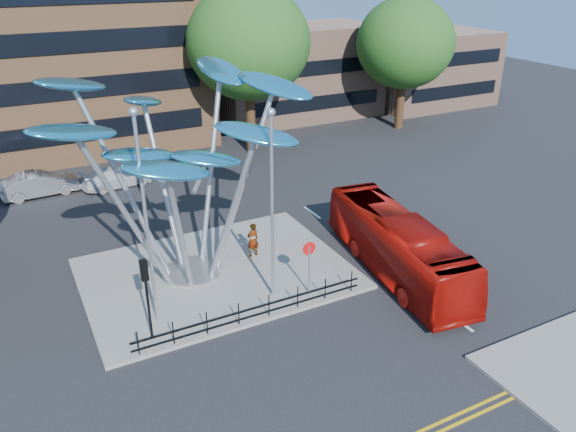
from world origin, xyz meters
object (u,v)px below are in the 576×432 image
tree_far (405,43)px  parked_car_mid (40,184)px  leaf_sculpture (178,133)px  traffic_light_island (146,283)px  no_entry_sign_island (309,259)px  parked_car_right (117,177)px  street_lamp_left (144,203)px  tree_right (248,43)px  pedestrian (253,240)px  street_lamp_right (272,190)px  red_bus (397,245)px

tree_far → parked_car_mid: tree_far is taller
leaf_sculpture → traffic_light_island: bearing=-125.0°
no_entry_sign_island → parked_car_right: size_ratio=0.55×
tree_far → street_lamp_left: tree_far is taller
no_entry_sign_island → tree_right: bearing=72.9°
no_entry_sign_island → street_lamp_left: bearing=171.4°
leaf_sculpture → pedestrian: leaf_sculpture is taller
street_lamp_left → parked_car_right: (1.81, 15.96, -4.71)m
street_lamp_right → red_bus: size_ratio=0.81×
tree_right → parked_car_mid: tree_right is taller
pedestrian → parked_car_mid: size_ratio=0.38×
street_lamp_right → street_lamp_left: bearing=174.3°
parked_car_mid → street_lamp_left: bearing=-174.4°
tree_right → tree_far: (14.00, 0.00, -0.93)m
tree_far → street_lamp_right: 28.76m
parked_car_mid → no_entry_sign_island: bearing=-156.1°
red_bus → tree_right: bearing=94.0°
leaf_sculpture → street_lamp_right: size_ratio=1.53×
tree_right → parked_car_right: bearing=-166.6°
leaf_sculpture → tree_far: bearing=32.5°
no_entry_sign_island → pedestrian: (-0.82, 4.11, -0.79)m
tree_right → leaf_sculpture: size_ratio=0.95×
tree_far → parked_car_right: (-24.69, -2.54, -6.46)m
pedestrian → parked_car_right: bearing=-83.2°
street_lamp_left → tree_far: bearing=34.9°
tree_far → parked_car_mid: size_ratio=2.33×
tree_far → leaf_sculpture: size_ratio=0.85×
tree_right → no_entry_sign_island: size_ratio=4.94×
red_bus → pedestrian: 6.92m
street_lamp_right → parked_car_right: (-3.19, 16.46, -4.45)m
tree_right → no_entry_sign_island: tree_right is taller
red_bus → parked_car_mid: red_bus is taller
tree_right → pedestrian: tree_right is taller
tree_far → leaf_sculpture: 28.53m
leaf_sculpture → street_lamp_left: 4.28m
traffic_light_island → no_entry_sign_island: 7.05m
street_lamp_right → traffic_light_island: street_lamp_right is taller
leaf_sculpture → pedestrian: size_ratio=7.23×
leaf_sculpture → red_bus: 11.12m
tree_far → street_lamp_right: size_ratio=1.30×
tree_right → street_lamp_right: size_ratio=1.46×
pedestrian → no_entry_sign_island: bearing=91.3°
tree_right → street_lamp_right: 20.64m
traffic_light_island → red_bus: traffic_light_island is taller
leaf_sculpture → street_lamp_right: bearing=-55.1°
leaf_sculpture → no_entry_sign_island: leaf_sculpture is taller
tree_right → red_bus: (-1.40, -19.67, -6.61)m
tree_right → traffic_light_island: (-13.00, -19.50, -5.42)m
red_bus → pedestrian: size_ratio=5.84×
pedestrian → parked_car_mid: bearing=-68.0°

